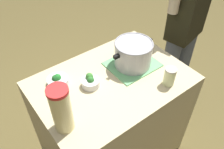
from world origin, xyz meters
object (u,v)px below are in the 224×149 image
object	(u,v)px
lemonade_pitcher	(61,109)
broccoli_bowl_front	(90,82)
broccoli_bowl_center	(57,80)
cooking_pot	(133,53)
person_cook	(185,28)
mason_jar	(170,76)

from	to	relation	value
lemonade_pitcher	broccoli_bowl_front	size ratio (longest dim) A/B	2.52
broccoli_bowl_front	broccoli_bowl_center	xyz separation A→B (m)	(-0.16, 0.14, -0.01)
cooking_pot	broccoli_bowl_front	bearing A→B (deg)	178.53
lemonade_pitcher	person_cook	xyz separation A→B (m)	(1.30, 0.25, -0.14)
cooking_pot	broccoli_bowl_center	size ratio (longest dim) A/B	2.40
cooking_pot	broccoli_bowl_center	world-z (taller)	cooking_pot
broccoli_bowl_front	person_cook	bearing A→B (deg)	4.06
mason_jar	broccoli_bowl_center	xyz separation A→B (m)	(-0.57, 0.44, -0.04)
mason_jar	person_cook	bearing A→B (deg)	31.43
cooking_pot	broccoli_bowl_center	distance (m)	0.54
lemonade_pitcher	mason_jar	world-z (taller)	lemonade_pitcher
broccoli_bowl_center	cooking_pot	bearing A→B (deg)	-16.78
lemonade_pitcher	mason_jar	size ratio (longest dim) A/B	2.30
mason_jar	person_cook	xyz separation A→B (m)	(0.60, 0.37, -0.05)
mason_jar	broccoli_bowl_front	size ratio (longest dim) A/B	1.10
broccoli_bowl_front	broccoli_bowl_center	distance (m)	0.22
lemonade_pitcher	broccoli_bowl_front	world-z (taller)	lemonade_pitcher
mason_jar	broccoli_bowl_center	distance (m)	0.72
mason_jar	person_cook	size ratio (longest dim) A/B	0.08
lemonade_pitcher	mason_jar	distance (m)	0.71
lemonade_pitcher	broccoli_bowl_center	distance (m)	0.37
cooking_pot	broccoli_bowl_front	distance (m)	0.36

